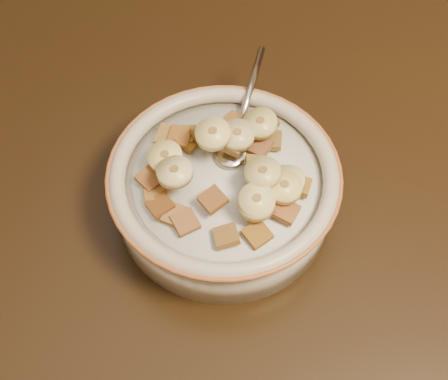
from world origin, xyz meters
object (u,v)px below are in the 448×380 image
at_px(table, 271,208).
at_px(cereal_bowl, 224,194).
at_px(chair, 425,25).
at_px(spoon, 233,148).

height_order(table, cereal_bowl, cereal_bowl).
xyz_separation_m(chair, spoon, (-0.12, -0.58, 0.29)).
relative_size(table, spoon, 29.15).
bearing_deg(spoon, chair, -109.88).
bearing_deg(cereal_bowl, spoon, 97.86).
bearing_deg(chair, cereal_bowl, -121.16).
relative_size(table, cereal_bowl, 7.00).
distance_m(chair, spoon, 0.66).
xyz_separation_m(chair, cereal_bowl, (-0.12, -0.61, 0.26)).
height_order(table, chair, chair).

